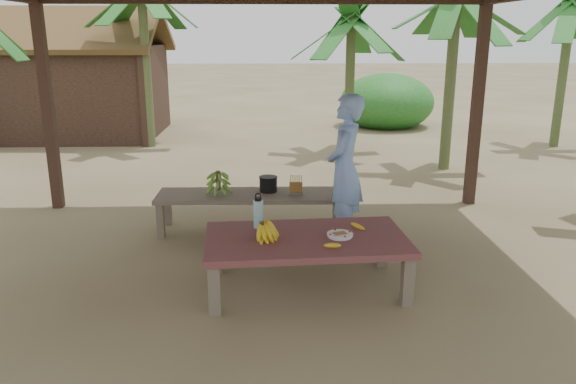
{
  "coord_description": "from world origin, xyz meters",
  "views": [
    {
      "loc": [
        0.05,
        -5.04,
        2.26
      ],
      "look_at": [
        0.22,
        0.11,
        0.8
      ],
      "focal_mm": 35.0,
      "sensor_mm": 36.0,
      "label": 1
    }
  ],
  "objects_px": {
    "woman": "(345,169)",
    "bench": "(251,198)",
    "work_table": "(306,243)",
    "ripe_banana_bunch": "(262,229)",
    "cooking_pot": "(268,184)",
    "water_flask": "(258,213)",
    "plate": "(340,235)"
  },
  "relations": [
    {
      "from": "woman",
      "to": "bench",
      "type": "bearing_deg",
      "value": -85.81
    },
    {
      "from": "work_table",
      "to": "ripe_banana_bunch",
      "type": "bearing_deg",
      "value": -178.35
    },
    {
      "from": "cooking_pot",
      "to": "work_table",
      "type": "bearing_deg",
      "value": -78.59
    },
    {
      "from": "work_table",
      "to": "woman",
      "type": "bearing_deg",
      "value": 64.4
    },
    {
      "from": "work_table",
      "to": "ripe_banana_bunch",
      "type": "relative_size",
      "value": 6.46
    },
    {
      "from": "water_flask",
      "to": "woman",
      "type": "relative_size",
      "value": 0.21
    },
    {
      "from": "bench",
      "to": "plate",
      "type": "relative_size",
      "value": 9.41
    },
    {
      "from": "plate",
      "to": "cooking_pot",
      "type": "bearing_deg",
      "value": 110.67
    },
    {
      "from": "work_table",
      "to": "cooking_pot",
      "type": "height_order",
      "value": "cooking_pot"
    },
    {
      "from": "work_table",
      "to": "woman",
      "type": "relative_size",
      "value": 1.13
    },
    {
      "from": "ripe_banana_bunch",
      "to": "woman",
      "type": "xyz_separation_m",
      "value": [
        0.91,
        1.3,
        0.23
      ]
    },
    {
      "from": "cooking_pot",
      "to": "woman",
      "type": "bearing_deg",
      "value": -26.49
    },
    {
      "from": "plate",
      "to": "cooking_pot",
      "type": "xyz_separation_m",
      "value": [
        -0.64,
        1.7,
        0.02
      ]
    },
    {
      "from": "work_table",
      "to": "plate",
      "type": "distance_m",
      "value": 0.31
    },
    {
      "from": "bench",
      "to": "water_flask",
      "type": "xyz_separation_m",
      "value": [
        0.11,
        -1.34,
        0.25
      ]
    },
    {
      "from": "cooking_pot",
      "to": "woman",
      "type": "distance_m",
      "value": 0.99
    },
    {
      "from": "ripe_banana_bunch",
      "to": "cooking_pot",
      "type": "distance_m",
      "value": 1.73
    },
    {
      "from": "bench",
      "to": "ripe_banana_bunch",
      "type": "distance_m",
      "value": 1.66
    },
    {
      "from": "ripe_banana_bunch",
      "to": "water_flask",
      "type": "xyz_separation_m",
      "value": [
        -0.03,
        0.3,
        0.05
      ]
    },
    {
      "from": "water_flask",
      "to": "woman",
      "type": "distance_m",
      "value": 1.38
    },
    {
      "from": "water_flask",
      "to": "bench",
      "type": "bearing_deg",
      "value": 94.65
    },
    {
      "from": "work_table",
      "to": "water_flask",
      "type": "bearing_deg",
      "value": 144.81
    },
    {
      "from": "cooking_pot",
      "to": "ripe_banana_bunch",
      "type": "bearing_deg",
      "value": -91.98
    },
    {
      "from": "work_table",
      "to": "bench",
      "type": "height_order",
      "value": "work_table"
    },
    {
      "from": "work_table",
      "to": "bench",
      "type": "xyz_separation_m",
      "value": [
        -0.54,
        1.61,
        -0.04
      ]
    },
    {
      "from": "ripe_banana_bunch",
      "to": "plate",
      "type": "bearing_deg",
      "value": 1.96
    },
    {
      "from": "ripe_banana_bunch",
      "to": "cooking_pot",
      "type": "bearing_deg",
      "value": 88.02
    },
    {
      "from": "bench",
      "to": "ripe_banana_bunch",
      "type": "relative_size",
      "value": 7.65
    },
    {
      "from": "ripe_banana_bunch",
      "to": "work_table",
      "type": "bearing_deg",
      "value": 5.49
    },
    {
      "from": "bench",
      "to": "plate",
      "type": "bearing_deg",
      "value": -61.9
    },
    {
      "from": "ripe_banana_bunch",
      "to": "woman",
      "type": "distance_m",
      "value": 1.6
    },
    {
      "from": "work_table",
      "to": "ripe_banana_bunch",
      "type": "distance_m",
      "value": 0.43
    }
  ]
}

